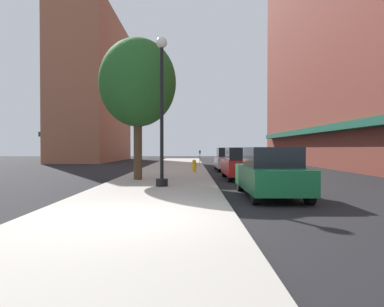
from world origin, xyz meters
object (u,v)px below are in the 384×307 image
Objects in this scene: lamppost at (161,108)px; tree_near at (137,83)px; car_red at (241,164)px; car_green at (270,173)px; fire_hydrant at (193,166)px; car_silver at (227,159)px; parking_meter_near at (199,156)px.

lamppost is 0.87× the size of tree_near.
car_red is at bearing 17.05° from tree_near.
car_red is at bearing 89.18° from car_green.
car_silver is at bearing 52.75° from fire_hydrant.
parking_meter_near is at bearing 83.22° from lamppost.
car_green is at bearing -76.59° from fire_hydrant.
car_silver is (1.95, -4.29, -0.14)m from parking_meter_near.
car_red is at bearing -90.42° from car_silver.
parking_meter_near reaches higher than fire_hydrant.
car_silver reaches higher than fire_hydrant.
car_silver is (0.00, 6.84, 0.00)m from car_red.
car_silver is at bearing -65.56° from parking_meter_near.
car_silver reaches higher than parking_meter_near.
car_green reaches higher than fire_hydrant.
car_silver is at bearing 71.46° from lamppost.
parking_meter_near is (0.52, 7.54, 0.43)m from fire_hydrant.
car_red is (3.81, 4.52, -2.39)m from lamppost.
car_green is (5.21, -5.19, -3.93)m from tree_near.
lamppost is 1.37× the size of car_silver.
car_green and car_silver have the same top height.
fire_hydrant is 4.10m from car_silver.
tree_near is at bearing -160.98° from car_red.
car_green is 13.63m from car_silver.
lamppost reaches higher than car_green.
car_green is at bearing -44.87° from tree_near.
tree_near is 6.72m from car_red.
fire_hydrant is (1.34, 8.11, -2.68)m from lamppost.
lamppost is at bearing -64.43° from tree_near.
fire_hydrant is at bearing 102.59° from car_green.
car_red is (1.95, -11.13, -0.14)m from parking_meter_near.
tree_near reaches higher than car_silver.
tree_near reaches higher than parking_meter_near.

